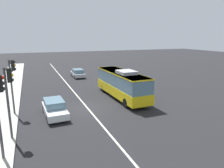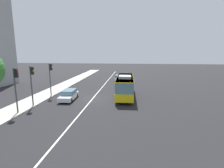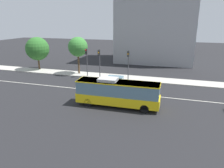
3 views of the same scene
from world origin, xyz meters
name	(u,v)px [view 2 (image 2 of 3)]	position (x,y,z in m)	size (l,w,h in m)	color
ground_plane	(93,99)	(0.00, 0.00, 0.00)	(160.00, 160.00, 0.00)	black
sidewalk_kerb	(41,96)	(0.00, 8.20, 0.07)	(80.00, 3.42, 0.14)	#B2ADA3
lane_centre_line	(93,98)	(0.00, 0.00, 0.01)	(76.00, 0.16, 0.01)	silver
transit_bus	(125,85)	(1.84, -4.76, 1.81)	(10.05, 2.69, 3.46)	yellow
sedan_silver	(119,78)	(16.55, -2.76, 0.72)	(4.50, 1.82, 1.46)	#B7BABF
sedan_white	(69,95)	(-1.01, 3.34, 0.72)	(4.58, 2.00, 1.46)	white
traffic_light_near_corner	(16,83)	(-7.26, 6.91, 3.56)	(0.33, 0.62, 5.20)	#47474C
traffic_light_mid_block	(51,74)	(0.48, 6.68, 3.56)	(0.33, 0.62, 5.20)	#47474C
traffic_light_far_corner	(32,79)	(-4.70, 6.60, 3.56)	(0.34, 0.62, 5.20)	#47474C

